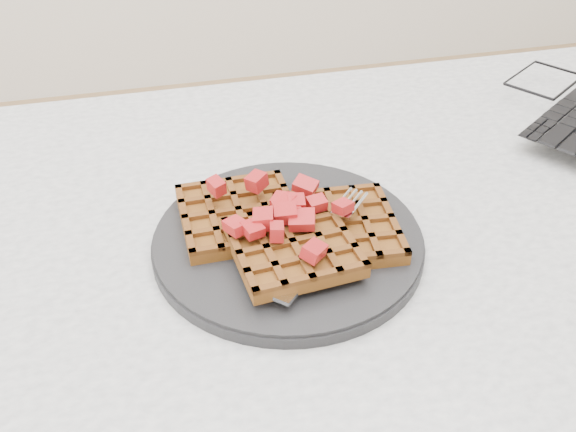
{
  "coord_description": "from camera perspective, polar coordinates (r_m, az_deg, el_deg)",
  "views": [
    {
      "loc": [
        -0.2,
        -0.5,
        1.18
      ],
      "look_at": [
        -0.08,
        0.0,
        0.79
      ],
      "focal_mm": 40.0,
      "sensor_mm": 36.0,
      "label": 1
    }
  ],
  "objects": [
    {
      "name": "table",
      "position": [
        0.76,
        5.81,
        -8.49
      ],
      "size": [
        1.2,
        0.8,
        0.75
      ],
      "color": "silver",
      "rests_on": "ground"
    },
    {
      "name": "plate",
      "position": [
        0.67,
        0.0,
        -2.19
      ],
      "size": [
        0.28,
        0.28,
        0.02
      ],
      "primitive_type": "cylinder",
      "color": "black",
      "rests_on": "table"
    },
    {
      "name": "waffles",
      "position": [
        0.65,
        0.09,
        -1.09
      ],
      "size": [
        0.22,
        0.2,
        0.03
      ],
      "color": "brown",
      "rests_on": "plate"
    },
    {
      "name": "strawberry_pile",
      "position": [
        0.64,
        -0.0,
        1.0
      ],
      "size": [
        0.15,
        0.15,
        0.02
      ],
      "primitive_type": null,
      "color": "#8D0207",
      "rests_on": "waffles"
    },
    {
      "name": "fork",
      "position": [
        0.64,
        3.62,
        -2.53
      ],
      "size": [
        0.14,
        0.15,
        0.02
      ],
      "primitive_type": null,
      "rotation": [
        0.0,
        0.0,
        -0.74
      ],
      "color": "silver",
      "rests_on": "plate"
    }
  ]
}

